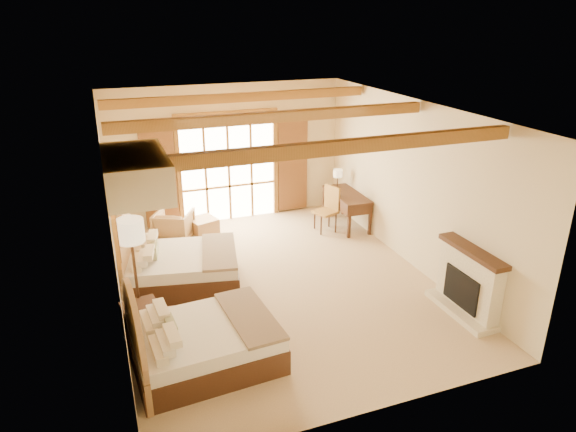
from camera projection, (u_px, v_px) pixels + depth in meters
name	position (u px, v px, depth m)	size (l,w,h in m)	color
floor	(278.00, 283.00, 9.48)	(7.00, 7.00, 0.00)	#D2B58E
wall_back	(227.00, 154.00, 11.94)	(5.50, 5.50, 0.00)	beige
wall_left	(111.00, 223.00, 8.00)	(7.00, 7.00, 0.00)	beige
wall_right	(413.00, 185.00, 9.78)	(7.00, 7.00, 0.00)	beige
ceiling	(276.00, 109.00, 8.30)	(7.00, 7.00, 0.00)	#B67C32
ceiling_beams	(276.00, 117.00, 8.34)	(5.39, 4.60, 0.18)	#9A6429
french_doors	(229.00, 169.00, 12.01)	(3.95, 0.08, 2.60)	white
fireplace	(467.00, 285.00, 8.39)	(0.46, 1.40, 1.16)	#F3E6C3
painting	(115.00, 232.00, 7.30)	(0.06, 0.95, 0.75)	gold
canopy_valance	(136.00, 173.00, 5.87)	(0.70, 1.40, 0.45)	#F6ECC8
bed_near	(195.00, 341.00, 7.14)	(2.07, 1.62, 1.30)	#432318
bed_far	(174.00, 265.00, 9.27)	(2.29, 1.88, 1.32)	#432318
nightstand	(142.00, 324.00, 7.69)	(0.52, 0.52, 0.63)	#432318
floor_lamp	(131.00, 238.00, 7.43)	(0.40, 0.40, 1.90)	#3E2A1D
armchair	(174.00, 226.00, 11.11)	(0.75, 0.77, 0.70)	#A77D4B
ottoman	(203.00, 227.00, 11.46)	(0.55, 0.55, 0.40)	#AB7A50
desk	(346.00, 208.00, 11.92)	(0.67, 1.48, 0.79)	#432318
desk_chair	(326.00, 217.00, 11.66)	(0.60, 0.58, 1.03)	olive
desk_lamp	(338.00, 174.00, 12.08)	(0.22, 0.22, 0.44)	#3E2A1D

